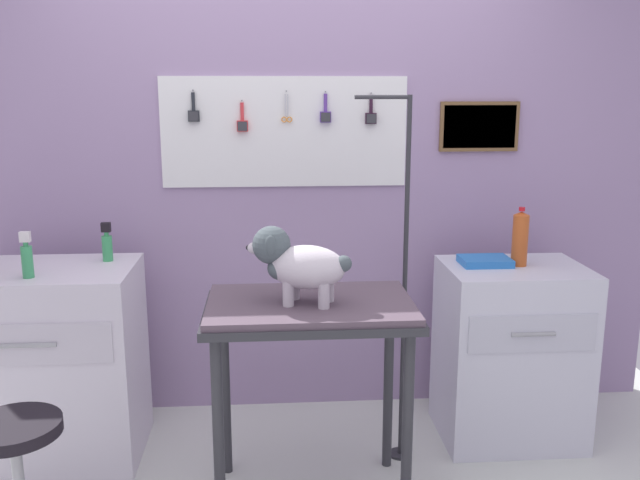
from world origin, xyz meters
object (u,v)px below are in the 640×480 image
(grooming_table, at_px, (310,326))
(grooming_arm, at_px, (403,297))
(counter_left, at_px, (53,364))
(stool, at_px, (16,452))
(soda_bottle, at_px, (520,238))
(dog, at_px, (297,263))
(cabinet_right, at_px, (510,352))
(pump_bottle_white, at_px, (107,245))

(grooming_table, bearing_deg, grooming_arm, 34.16)
(counter_left, bearing_deg, stool, -81.42)
(stool, distance_m, soda_bottle, 2.36)
(grooming_arm, distance_m, dog, 0.64)
(cabinet_right, bearing_deg, soda_bottle, 44.31)
(grooming_arm, bearing_deg, dog, -147.17)
(stool, xyz_separation_m, soda_bottle, (2.11, 0.90, 0.54))
(cabinet_right, relative_size, pump_bottle_white, 4.78)
(counter_left, bearing_deg, pump_bottle_white, 25.89)
(grooming_arm, bearing_deg, cabinet_right, 15.74)
(cabinet_right, bearing_deg, counter_left, -179.31)
(stool, relative_size, pump_bottle_white, 3.21)
(pump_bottle_white, bearing_deg, cabinet_right, -2.90)
(grooming_arm, distance_m, pump_bottle_white, 1.42)
(grooming_table, distance_m, cabinet_right, 1.18)
(stool, bearing_deg, cabinet_right, 22.73)
(soda_bottle, bearing_deg, pump_bottle_white, 177.68)
(grooming_table, height_order, pump_bottle_white, pump_bottle_white)
(grooming_table, bearing_deg, stool, -158.88)
(cabinet_right, bearing_deg, grooming_arm, -164.26)
(grooming_arm, xyz_separation_m, soda_bottle, (0.61, 0.18, 0.23))
(dog, bearing_deg, soda_bottle, 24.59)
(soda_bottle, bearing_deg, grooming_table, -155.20)
(counter_left, xyz_separation_m, cabinet_right, (2.22, 0.03, -0.02))
(cabinet_right, distance_m, pump_bottle_white, 2.04)
(counter_left, distance_m, stool, 0.86)
(counter_left, relative_size, cabinet_right, 1.04)
(grooming_table, relative_size, dog, 2.10)
(grooming_table, height_order, dog, dog)
(dog, distance_m, cabinet_right, 1.33)
(grooming_arm, bearing_deg, grooming_table, -145.84)
(grooming_table, height_order, counter_left, counter_left)
(grooming_table, relative_size, soda_bottle, 3.08)
(soda_bottle, bearing_deg, cabinet_right, -135.69)
(counter_left, bearing_deg, dog, -21.94)
(counter_left, height_order, pump_bottle_white, pump_bottle_white)
(counter_left, distance_m, pump_bottle_white, 0.61)
(dog, xyz_separation_m, pump_bottle_white, (-0.88, 0.59, -0.04))
(pump_bottle_white, bearing_deg, grooming_arm, -10.89)
(soda_bottle, bearing_deg, stool, -157.02)
(counter_left, relative_size, stool, 1.56)
(grooming_arm, bearing_deg, counter_left, 175.15)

